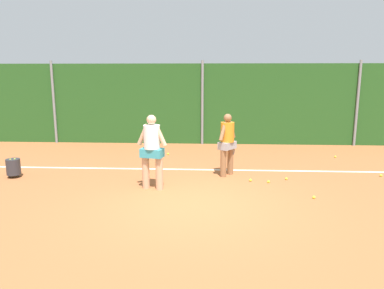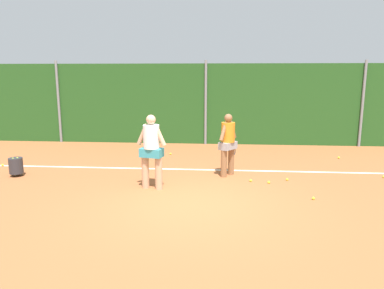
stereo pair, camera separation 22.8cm
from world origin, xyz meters
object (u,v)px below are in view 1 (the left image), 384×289
Objects in this scene: tennis_ball_4 at (286,179)px; tennis_ball_5 at (153,158)px; tennis_ball_6 at (250,180)px; tennis_ball_1 at (381,175)px; tennis_ball_7 at (269,182)px; tennis_ball_8 at (335,157)px; tennis_ball_2 at (314,197)px; player_midcourt at (227,141)px; player_foreground_near at (152,148)px; tennis_ball_0 at (168,154)px; ball_hopper at (13,167)px.

tennis_ball_4 is 1.00× the size of tennis_ball_5.
tennis_ball_1 is at bearing 9.95° from tennis_ball_6.
tennis_ball_1 is at bearing 13.32° from tennis_ball_7.
tennis_ball_5 is 1.00× the size of tennis_ball_8.
tennis_ball_4 is (-0.32, 1.42, 0.00)m from tennis_ball_2.
tennis_ball_4 is at bearing -65.72° from player_midcourt.
tennis_ball_2 is 1.00× the size of tennis_ball_5.
player_foreground_near is 2.22m from player_midcourt.
tennis_ball_0 is 6.45m from tennis_ball_1.
player_foreground_near reaches higher than tennis_ball_7.
player_foreground_near is 26.99× the size of tennis_ball_1.
tennis_ball_8 is (-0.49, 2.19, 0.00)m from tennis_ball_1.
tennis_ball_4 is 1.00× the size of tennis_ball_7.
tennis_ball_1 and tennis_ball_5 have the same top height.
ball_hopper is 6.26m from tennis_ball_6.
tennis_ball_5 is at bearing 140.77° from tennis_ball_6.
tennis_ball_6 is (0.59, -0.53, -0.91)m from player_midcourt.
tennis_ball_1 is at bearing -77.49° from tennis_ball_8.
tennis_ball_0 is at bearing 158.91° from tennis_ball_1.
tennis_ball_7 is at bearing -46.37° from tennis_ball_0.
tennis_ball_8 is at bearing 102.51° from tennis_ball_1.
player_foreground_near reaches higher than tennis_ball_1.
tennis_ball_6 is (-1.27, 1.24, 0.00)m from tennis_ball_2.
tennis_ball_1 is 1.00× the size of tennis_ball_8.
ball_hopper is 4.78m from tennis_ball_0.
tennis_ball_1 is 6.69m from tennis_ball_5.
ball_hopper is 7.64m from tennis_ball_2.
tennis_ball_8 is (5.47, 3.53, -0.97)m from player_foreground_near.
tennis_ball_5 is 4.18m from tennis_ball_7.
ball_hopper is (-3.85, 0.76, -0.71)m from player_foreground_near.
tennis_ball_1 and tennis_ball_4 have the same top height.
tennis_ball_0 and tennis_ball_1 have the same top height.
tennis_ball_2 is at bearing -77.41° from tennis_ball_4.
tennis_ball_2 is (3.74, -4.18, 0.00)m from tennis_ball_0.
tennis_ball_2 and tennis_ball_5 have the same top height.
tennis_ball_7 is at bearing -84.96° from player_midcourt.
player_midcourt reaches higher than tennis_ball_2.
player_foreground_near is 26.99× the size of tennis_ball_7.
player_midcourt is at bearing -51.95° from tennis_ball_0.
tennis_ball_4 is (3.36, 0.90, -0.97)m from player_foreground_near.
tennis_ball_5 is at bearing -127.73° from tennis_ball_0.
player_midcourt reaches higher than tennis_ball_7.
player_foreground_near reaches higher than tennis_ball_2.
player_foreground_near reaches higher than player_midcourt.
tennis_ball_4 is at bearing 10.78° from tennis_ball_6.
ball_hopper is at bearing 179.64° from tennis_ball_6.
tennis_ball_2 is (7.53, -1.28, -0.26)m from ball_hopper.
ball_hopper reaches higher than tennis_ball_1.
ball_hopper is at bearing -145.07° from tennis_ball_5.
tennis_ball_2 is at bearing 5.47° from player_foreground_near.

